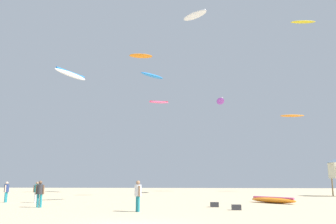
{
  "coord_description": "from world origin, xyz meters",
  "views": [
    {
      "loc": [
        2.52,
        -14.15,
        1.86
      ],
      "look_at": [
        0.0,
        21.32,
        8.55
      ],
      "focal_mm": 38.03,
      "sensor_mm": 36.0,
      "label": 1
    }
  ],
  "objects": [
    {
      "name": "kite_aloft_1",
      "position": [
        -10.3,
        21.17,
        12.72
      ],
      "size": [
        2.98,
        4.55,
        1.06
      ],
      "color": "white"
    },
    {
      "name": "person_foreground",
      "position": [
        -0.71,
        6.71,
        1.03
      ],
      "size": [
        0.4,
        0.52,
        1.76
      ],
      "rotation": [
        0.0,
        0.0,
        0.52
      ],
      "color": "teal",
      "rests_on": "ground"
    },
    {
      "name": "kite_aloft_4",
      "position": [
        18.88,
        36.03,
        24.53
      ],
      "size": [
        3.63,
        1.18,
        0.5
      ],
      "color": "yellow"
    },
    {
      "name": "kite_aloft_5",
      "position": [
        -1.31,
        25.02,
        10.38
      ],
      "size": [
        2.37,
        1.25,
        0.31
      ],
      "color": "#E5598C"
    },
    {
      "name": "person_left",
      "position": [
        -12.52,
        14.08,
        0.95
      ],
      "size": [
        0.37,
        0.54,
        1.63
      ],
      "rotation": [
        0.0,
        0.0,
        3.21
      ],
      "color": "teal",
      "rests_on": "ground"
    },
    {
      "name": "kite_grounded_near",
      "position": [
        8.65,
        14.74,
        0.23
      ],
      "size": [
        3.54,
        3.75,
        0.51
      ],
      "color": "orange",
      "rests_on": "ground"
    },
    {
      "name": "cooler_box",
      "position": [
        5.08,
        8.29,
        0.16
      ],
      "size": [
        0.56,
        0.36,
        0.32
      ],
      "primitive_type": "cube",
      "color": "#2D2D33",
      "rests_on": "ground"
    },
    {
      "name": "kite_aloft_3",
      "position": [
        17.24,
        39.06,
        11.08
      ],
      "size": [
        3.54,
        1.09,
        0.42
      ],
      "color": "orange"
    },
    {
      "name": "person_right",
      "position": [
        -7.67,
        9.3,
        1.01
      ],
      "size": [
        0.57,
        0.39,
        1.74
      ],
      "rotation": [
        0.0,
        0.0,
        4.75
      ],
      "color": "teal",
      "rests_on": "ground"
    },
    {
      "name": "person_midground",
      "position": [
        -9.93,
        13.92,
        0.95
      ],
      "size": [
        0.53,
        0.37,
        1.63
      ],
      "rotation": [
        0.0,
        0.0,
        1.77
      ],
      "color": "silver",
      "rests_on": "ground"
    },
    {
      "name": "gear_bag",
      "position": [
        3.89,
        10.52,
        0.16
      ],
      "size": [
        0.56,
        0.36,
        0.32
      ],
      "primitive_type": "cube",
      "color": "#2D2D33",
      "rests_on": "ground"
    },
    {
      "name": "kite_aloft_6",
      "position": [
        -0.99,
        15.65,
        10.74
      ],
      "size": [
        2.24,
        2.48,
        0.39
      ],
      "color": "blue"
    },
    {
      "name": "kite_aloft_7",
      "position": [
        2.98,
        32.05,
        24.21
      ],
      "size": [
        3.91,
        3.7,
        0.79
      ],
      "color": "white"
    },
    {
      "name": "kite_aloft_2",
      "position": [
        6.22,
        32.62,
        12.05
      ],
      "size": [
        1.31,
        3.47,
        0.76
      ],
      "color": "purple"
    },
    {
      "name": "kite_aloft_0",
      "position": [
        -4.55,
        32.35,
        18.59
      ],
      "size": [
        3.32,
        1.59,
        0.61
      ],
      "color": "orange"
    }
  ]
}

